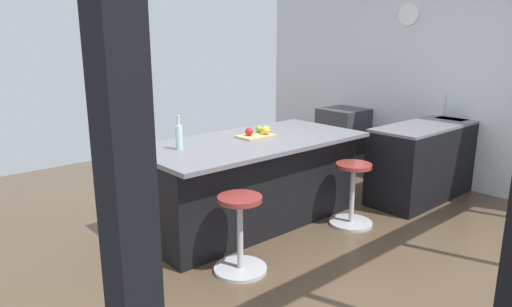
{
  "coord_description": "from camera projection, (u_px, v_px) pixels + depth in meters",
  "views": [
    {
      "loc": [
        2.85,
        3.19,
        1.87
      ],
      "look_at": [
        -0.06,
        -0.13,
        0.75
      ],
      "focal_mm": 32.23,
      "sensor_mm": 36.0,
      "label": 1
    }
  ],
  "objects": [
    {
      "name": "stool_by_window",
      "position": [
        352.0,
        196.0,
        4.66
      ],
      "size": [
        0.44,
        0.44,
        0.65
      ],
      "color": "#B7B7BC",
      "rests_on": "ground_plane"
    },
    {
      "name": "sink_cabinet",
      "position": [
        441.0,
        155.0,
        5.7
      ],
      "size": [
        2.34,
        0.6,
        1.17
      ],
      "color": "black",
      "rests_on": "ground_plane"
    },
    {
      "name": "apple_yellow",
      "position": [
        266.0,
        130.0,
        4.69
      ],
      "size": [
        0.09,
        0.09,
        0.09
      ],
      "primitive_type": "sphere",
      "color": "gold",
      "rests_on": "cutting_board"
    },
    {
      "name": "kitchen_island",
      "position": [
        250.0,
        181.0,
        4.69
      ],
      "size": [
        2.32,
        1.13,
        0.89
      ],
      "color": "black",
      "rests_on": "ground_plane"
    },
    {
      "name": "apple_green",
      "position": [
        259.0,
        129.0,
        4.77
      ],
      "size": [
        0.07,
        0.07,
        0.07
      ],
      "primitive_type": "sphere",
      "color": "#609E2D",
      "rests_on": "cutting_board"
    },
    {
      "name": "apple_red",
      "position": [
        249.0,
        132.0,
        4.63
      ],
      "size": [
        0.08,
        0.08,
        0.08
      ],
      "primitive_type": "sphere",
      "color": "red",
      "rests_on": "cutting_board"
    },
    {
      "name": "cutting_board",
      "position": [
        255.0,
        136.0,
        4.67
      ],
      "size": [
        0.36,
        0.24,
        0.02
      ],
      "primitive_type": "cube",
      "color": "tan",
      "rests_on": "kitchen_island"
    },
    {
      "name": "interior_partition_left",
      "position": [
        421.0,
        66.0,
        6.06
      ],
      "size": [
        0.15,
        5.42,
        3.0
      ],
      "color": "silver",
      "rests_on": "ground_plane"
    },
    {
      "name": "water_bottle",
      "position": [
        179.0,
        136.0,
        4.12
      ],
      "size": [
        0.06,
        0.06,
        0.31
      ],
      "color": "silver",
      "rests_on": "kitchen_island"
    },
    {
      "name": "stool_middle",
      "position": [
        240.0,
        236.0,
        3.72
      ],
      "size": [
        0.44,
        0.44,
        0.65
      ],
      "color": "#B7B7BC",
      "rests_on": "ground_plane"
    },
    {
      "name": "ground_plane",
      "position": [
        260.0,
        230.0,
        4.6
      ],
      "size": [
        7.44,
        7.44,
        0.0
      ],
      "primitive_type": "plane",
      "color": "brown"
    },
    {
      "name": "oven_range",
      "position": [
        343.0,
        137.0,
        6.8
      ],
      "size": [
        0.6,
        0.61,
        0.86
      ],
      "color": "#38383D",
      "rests_on": "ground_plane"
    }
  ]
}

